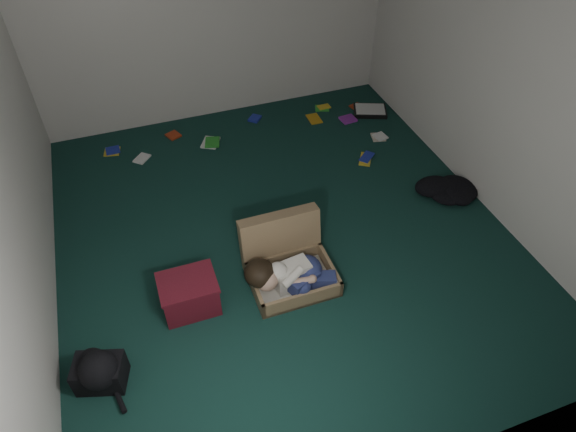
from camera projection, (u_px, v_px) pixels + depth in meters
floor at (283, 233)px, 4.77m from camera, size 4.50×4.50×0.00m
wall_back at (211, 5)px, 5.42m from camera, size 4.50×0.00×4.50m
wall_front at (444, 361)px, 2.33m from camera, size 4.50×0.00×4.50m
wall_right at (503, 69)px, 4.37m from camera, size 0.00×4.50×4.50m
suitcase at (287, 261)px, 4.30m from camera, size 0.69×0.68×0.51m
person at (289, 275)px, 4.14m from camera, size 0.75×0.36×0.32m
maroon_bin at (189, 294)px, 4.05m from camera, size 0.45×0.35×0.31m
backpack at (100, 372)px, 3.58m from camera, size 0.50×0.45×0.25m
clothing_pile at (444, 190)px, 5.12m from camera, size 0.43×0.35×0.14m
paper_tray at (370, 111)px, 6.27m from camera, size 0.47×0.42×0.05m
book_scatter at (273, 132)px, 5.97m from camera, size 3.17×1.40×0.02m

